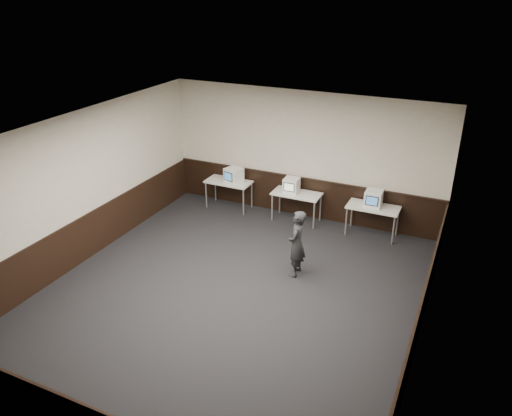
# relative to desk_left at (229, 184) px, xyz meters

# --- Properties ---
(floor) EXTENTS (8.00, 8.00, 0.00)m
(floor) POSITION_rel_desk_left_xyz_m (1.90, -3.60, -0.68)
(floor) COLOR black
(floor) RESTS_ON ground
(ceiling) EXTENTS (8.00, 8.00, 0.00)m
(ceiling) POSITION_rel_desk_left_xyz_m (1.90, -3.60, 2.52)
(ceiling) COLOR white
(ceiling) RESTS_ON back_wall
(back_wall) EXTENTS (7.00, 0.00, 7.00)m
(back_wall) POSITION_rel_desk_left_xyz_m (1.90, 0.40, 0.92)
(back_wall) COLOR #BDB5A6
(back_wall) RESTS_ON ground
(front_wall) EXTENTS (7.00, 0.00, 7.00)m
(front_wall) POSITION_rel_desk_left_xyz_m (1.90, -7.60, 0.92)
(front_wall) COLOR #BDB5A6
(front_wall) RESTS_ON ground
(left_wall) EXTENTS (0.00, 8.00, 8.00)m
(left_wall) POSITION_rel_desk_left_xyz_m (-1.60, -3.60, 0.92)
(left_wall) COLOR #BDB5A6
(left_wall) RESTS_ON ground
(right_wall) EXTENTS (0.00, 8.00, 8.00)m
(right_wall) POSITION_rel_desk_left_xyz_m (5.40, -3.60, 0.92)
(right_wall) COLOR #BDB5A6
(right_wall) RESTS_ON ground
(wainscot_back) EXTENTS (6.98, 0.04, 1.00)m
(wainscot_back) POSITION_rel_desk_left_xyz_m (1.90, 0.38, -0.18)
(wainscot_back) COLOR black
(wainscot_back) RESTS_ON back_wall
(wainscot_left) EXTENTS (0.04, 7.98, 1.00)m
(wainscot_left) POSITION_rel_desk_left_xyz_m (-1.58, -3.60, -0.18)
(wainscot_left) COLOR black
(wainscot_left) RESTS_ON left_wall
(wainscot_right) EXTENTS (0.04, 7.98, 1.00)m
(wainscot_right) POSITION_rel_desk_left_xyz_m (5.38, -3.60, -0.18)
(wainscot_right) COLOR black
(wainscot_right) RESTS_ON right_wall
(wainscot_rail) EXTENTS (6.98, 0.06, 0.04)m
(wainscot_rail) POSITION_rel_desk_left_xyz_m (1.90, 0.36, 0.34)
(wainscot_rail) COLOR black
(wainscot_rail) RESTS_ON wainscot_back
(desk_left) EXTENTS (1.20, 0.60, 0.75)m
(desk_left) POSITION_rel_desk_left_xyz_m (0.00, 0.00, 0.00)
(desk_left) COLOR silver
(desk_left) RESTS_ON ground
(desk_center) EXTENTS (1.20, 0.60, 0.75)m
(desk_center) POSITION_rel_desk_left_xyz_m (1.90, 0.00, 0.00)
(desk_center) COLOR silver
(desk_center) RESTS_ON ground
(desk_right) EXTENTS (1.20, 0.60, 0.75)m
(desk_right) POSITION_rel_desk_left_xyz_m (3.80, 0.00, 0.00)
(desk_right) COLOR silver
(desk_right) RESTS_ON ground
(emac_left) EXTENTS (0.49, 0.50, 0.39)m
(emac_left) POSITION_rel_desk_left_xyz_m (0.15, -0.00, 0.26)
(emac_left) COLOR white
(emac_left) RESTS_ON desk_left
(emac_center) EXTENTS (0.38, 0.41, 0.36)m
(emac_center) POSITION_rel_desk_left_xyz_m (1.75, 0.01, 0.25)
(emac_center) COLOR white
(emac_center) RESTS_ON desk_center
(emac_right) EXTENTS (0.40, 0.43, 0.39)m
(emac_right) POSITION_rel_desk_left_xyz_m (3.78, 0.02, 0.26)
(emac_right) COLOR white
(emac_right) RESTS_ON desk_right
(person) EXTENTS (0.38, 0.55, 1.43)m
(person) POSITION_rel_desk_left_xyz_m (2.78, -2.35, 0.04)
(person) COLOR black
(person) RESTS_ON ground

